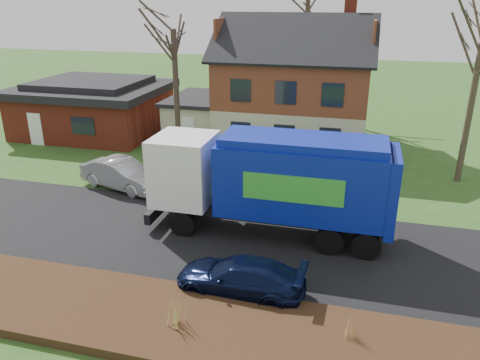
# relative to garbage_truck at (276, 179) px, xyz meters

# --- Properties ---
(ground) EXTENTS (120.00, 120.00, 0.00)m
(ground) POSITION_rel_garbage_truck_xyz_m (-3.19, -1.12, -2.39)
(ground) COLOR #2A511B
(ground) RESTS_ON ground
(road) EXTENTS (80.00, 7.00, 0.02)m
(road) POSITION_rel_garbage_truck_xyz_m (-3.19, -1.12, -2.38)
(road) COLOR black
(road) RESTS_ON ground
(mulch_verge) EXTENTS (80.00, 3.50, 0.30)m
(mulch_verge) POSITION_rel_garbage_truck_xyz_m (-3.19, -6.42, -2.24)
(mulch_verge) COLOR black
(mulch_verge) RESTS_ON ground
(main_house) EXTENTS (12.95, 8.95, 9.26)m
(main_house) POSITION_rel_garbage_truck_xyz_m (-1.70, 12.79, 1.64)
(main_house) COLOR #BFB899
(main_house) RESTS_ON ground
(ranch_house) EXTENTS (9.80, 8.20, 3.70)m
(ranch_house) POSITION_rel_garbage_truck_xyz_m (-15.19, 11.88, -0.57)
(ranch_house) COLOR #993421
(ranch_house) RESTS_ON ground
(garbage_truck) EXTENTS (9.67, 2.64, 4.14)m
(garbage_truck) POSITION_rel_garbage_truck_xyz_m (0.00, 0.00, 0.00)
(garbage_truck) COLOR black
(garbage_truck) RESTS_ON ground
(silver_sedan) EXTENTS (4.73, 2.77, 1.47)m
(silver_sedan) POSITION_rel_garbage_truck_xyz_m (-8.30, 2.86, -1.65)
(silver_sedan) COLOR #A7ABAE
(silver_sedan) RESTS_ON ground
(navy_wagon) EXTENTS (4.28, 1.85, 1.23)m
(navy_wagon) POSITION_rel_garbage_truck_xyz_m (-0.28, -4.37, -1.77)
(navy_wagon) COLOR black
(navy_wagon) RESTS_ON ground
(tree_front_west) EXTENTS (3.48, 3.48, 10.33)m
(tree_front_west) POSITION_rel_garbage_truck_xyz_m (-6.94, 7.16, 6.12)
(tree_front_west) COLOR #3A2C22
(tree_front_west) RESTS_ON ground
(grass_clump_mid) EXTENTS (0.36, 0.29, 1.00)m
(grass_clump_mid) POSITION_rel_garbage_truck_xyz_m (-1.50, -6.76, -1.59)
(grass_clump_mid) COLOR tan
(grass_clump_mid) RESTS_ON mulch_verge
(grass_clump_east) EXTENTS (0.30, 0.25, 0.76)m
(grass_clump_east) POSITION_rel_garbage_truck_xyz_m (3.28, -6.00, -1.71)
(grass_clump_east) COLOR tan
(grass_clump_east) RESTS_ON mulch_verge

